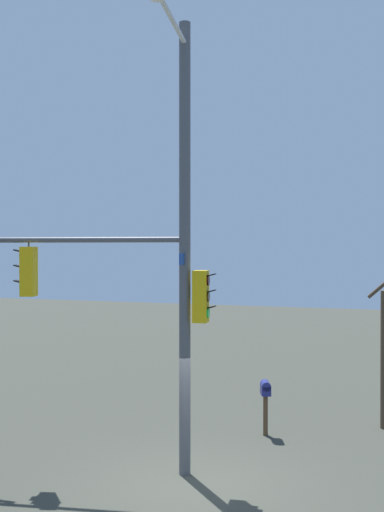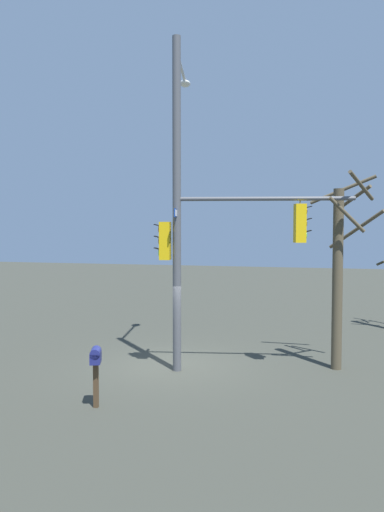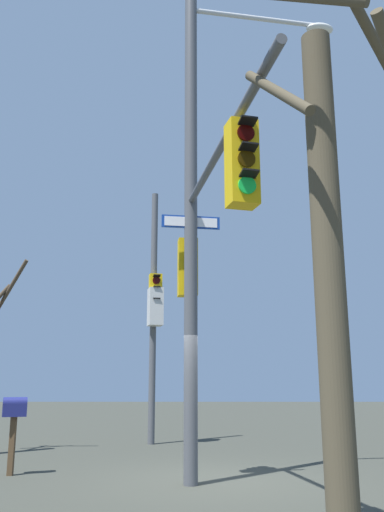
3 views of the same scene
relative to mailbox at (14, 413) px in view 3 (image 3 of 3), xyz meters
The scene contains 5 objects.
ground_plane 4.05m from the mailbox, 80.48° to the left, with size 80.00×80.00×0.00m, color #35372F.
main_signal_pole_assembly 5.50m from the mailbox, 67.21° to the left, with size 5.72×3.65×9.62m.
secondary_pole_assembly 6.16m from the mailbox, 155.70° to the left, with size 0.74×0.51×7.39m.
mailbox is the anchor object (origin of this frame).
bare_tree_across_street 7.59m from the mailbox, 40.74° to the left, with size 2.17×2.31×5.80m.
Camera 3 is at (10.01, -0.43, 1.68)m, focal length 37.85 mm.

